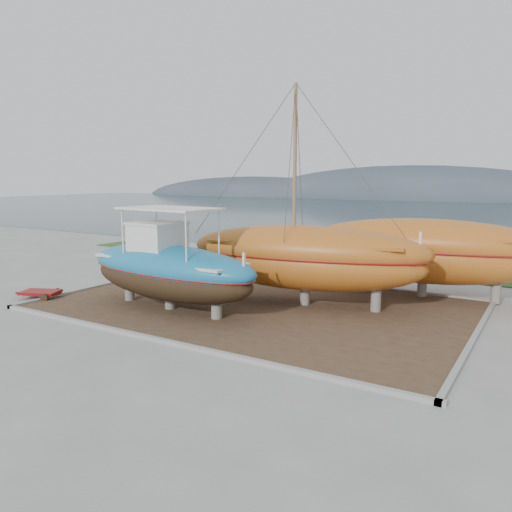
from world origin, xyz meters
The scene contains 11 objects.
ground centered at (0.00, 0.00, 0.00)m, with size 140.00×140.00×0.00m, color gray.
dirt_patch centered at (0.00, 4.00, 0.03)m, with size 18.00×12.00×0.06m, color #422D1E.
curb_frame centered at (0.00, 4.00, 0.07)m, with size 18.60×12.60×0.15m, color gray, non-canonical shape.
grass_strip centered at (0.00, 15.50, 0.04)m, with size 44.00×3.00×0.08m, color #284219.
sea centered at (0.00, 70.00, 0.00)m, with size 260.00×100.00×0.04m, color #172A2E, non-canonical shape.
mountain_ridge centered at (0.00, 125.00, 0.00)m, with size 200.00×36.00×20.00m, color #333D49, non-canonical shape.
blue_caique centered at (-2.93, 1.44, 2.27)m, with size 9.21×2.88×4.43m, color #1970A1, non-canonical shape.
white_dinghy centered at (-7.28, 4.79, 0.63)m, with size 3.80×1.42×1.14m, color silver, non-canonical shape.
orange_sailboat centered at (1.81, 5.17, 4.90)m, with size 10.92×3.22×9.68m, color #AA581A, non-canonical shape.
orange_bare_hull centered at (5.95, 9.55, 1.89)m, with size 11.15×3.34×3.65m, color #AA581A, non-canonical shape.
red_trailer centered at (-9.63, -0.20, 0.18)m, with size 2.59×1.29×0.37m, color maroon, non-canonical shape.
Camera 1 is at (11.35, -14.74, 5.75)m, focal length 35.00 mm.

